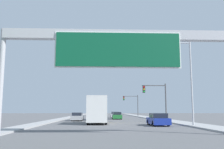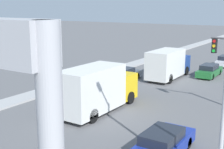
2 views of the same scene
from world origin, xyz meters
name	(u,v)px [view 2 (image 2 of 2)]	position (x,y,z in m)	size (l,w,h in m)	color
median_strip_left	(160,56)	(-9.00, 60.00, 0.07)	(2.00, 120.00, 0.15)	#A9A9A9
car_near_center	(209,71)	(1.75, 49.59, 0.66)	(1.73, 4.75, 1.39)	#1E662D
car_far_left	(163,143)	(5.25, 29.10, 0.67)	(1.85, 4.72, 1.40)	navy
car_mid_left	(124,75)	(-5.25, 42.62, 0.65)	(1.74, 4.78, 1.35)	#A5A8AD
truck_box_primary	(98,89)	(-1.75, 32.97, 1.75)	(2.43, 7.63, 3.46)	yellow
truck_box_secondary	(168,64)	(-1.75, 46.06, 1.62)	(2.43, 7.25, 3.18)	navy
street_lamp_right	(221,67)	(8.35, 27.12, 5.40)	(2.30, 0.28, 9.30)	#B2B2B7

